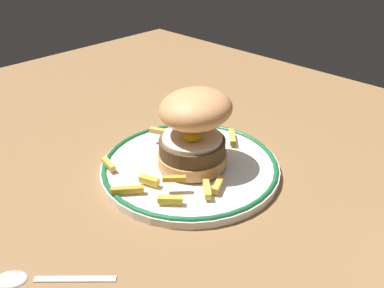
% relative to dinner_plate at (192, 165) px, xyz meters
% --- Properties ---
extents(ground_plane, '(1.42, 1.09, 0.04)m').
position_rel_dinner_plate_xyz_m(ground_plane, '(0.03, -0.00, -0.03)').
color(ground_plane, olive).
extents(dinner_plate, '(0.27, 0.27, 0.02)m').
position_rel_dinner_plate_xyz_m(dinner_plate, '(0.00, 0.00, 0.00)').
color(dinner_plate, white).
rests_on(dinner_plate, ground_plane).
extents(burger, '(0.15, 0.15, 0.12)m').
position_rel_dinner_plate_xyz_m(burger, '(0.00, -0.00, 0.07)').
color(burger, tan).
rests_on(burger, dinner_plate).
extents(fries_pile, '(0.19, 0.25, 0.02)m').
position_rel_dinner_plate_xyz_m(fries_pile, '(-0.01, -0.03, 0.01)').
color(fries_pile, gold).
rests_on(fries_pile, dinner_plate).
extents(spoon, '(0.11, 0.11, 0.01)m').
position_rel_dinner_plate_xyz_m(spoon, '(0.02, -0.28, -0.00)').
color(spoon, silver).
rests_on(spoon, ground_plane).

